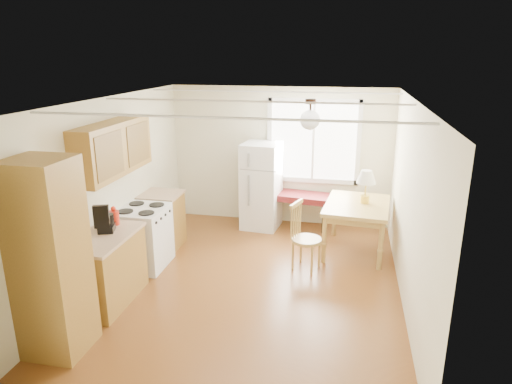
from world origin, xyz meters
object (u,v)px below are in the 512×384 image
(bench, at_px, (292,197))
(chair, at_px, (301,231))
(dining_table, at_px, (357,210))
(refrigerator, at_px, (261,186))

(bench, xyz_separation_m, chair, (0.34, -1.61, -0.01))
(dining_table, xyz_separation_m, chair, (-0.80, -0.75, -0.13))
(refrigerator, distance_m, chair, 1.76)
(chair, bearing_deg, dining_table, 60.45)
(dining_table, bearing_deg, chair, -131.05)
(refrigerator, distance_m, dining_table, 1.84)
(bench, bearing_deg, dining_table, -28.61)
(refrigerator, distance_m, bench, 0.58)
(bench, relative_size, chair, 1.47)
(refrigerator, xyz_separation_m, chair, (0.88, -1.51, -0.21))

